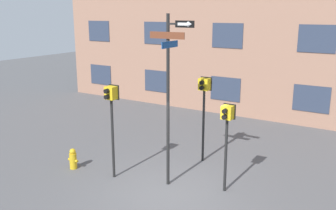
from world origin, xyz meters
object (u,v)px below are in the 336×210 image
Objects in this scene: pedestrian_signal_right at (227,125)px; fire_hydrant at (73,159)px; pedestrian_signal_left at (111,107)px; pedestrian_signal_across at (204,96)px; street_sign_pole at (170,87)px.

pedestrian_signal_right is 3.69× the size of fire_hydrant.
pedestrian_signal_left is 3.12m from pedestrian_signal_across.
street_sign_pole is 2.23m from pedestrian_signal_across.
pedestrian_signal_across is 4.22× the size of fire_hydrant.
pedestrian_signal_left is 4.20× the size of fire_hydrant.
fire_hydrant is (-4.78, -1.13, -1.63)m from pedestrian_signal_right.
street_sign_pole is 1.95× the size of pedestrian_signal_right.
pedestrian_signal_across is at bearing 56.26° from pedestrian_signal_left.
street_sign_pole reaches higher than pedestrian_signal_right.
street_sign_pole is 4.20m from fire_hydrant.
street_sign_pole is at bearing 14.93° from pedestrian_signal_left.
fire_hydrant is at bearing -139.44° from pedestrian_signal_across.
street_sign_pole is at bearing -90.23° from pedestrian_signal_across.
pedestrian_signal_across is at bearing 40.56° from fire_hydrant.
pedestrian_signal_right is (3.25, 0.94, -0.27)m from pedestrian_signal_left.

